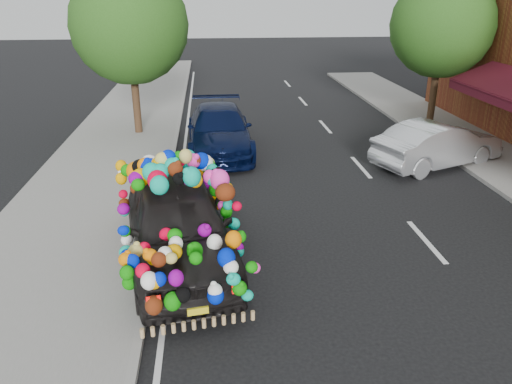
{
  "coord_description": "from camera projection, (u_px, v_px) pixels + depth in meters",
  "views": [
    {
      "loc": [
        -1.12,
        -9.44,
        5.21
      ],
      "look_at": [
        -0.11,
        0.99,
        0.93
      ],
      "focal_mm": 35.0,
      "sensor_mm": 36.0,
      "label": 1
    }
  ],
  "objects": [
    {
      "name": "ground",
      "position": [
        265.0,
        249.0,
        10.76
      ],
      "size": [
        100.0,
        100.0,
        0.0
      ],
      "primitive_type": "plane",
      "color": "black",
      "rests_on": "ground"
    },
    {
      "name": "sidewalk",
      "position": [
        60.0,
        256.0,
        10.36
      ],
      "size": [
        4.0,
        60.0,
        0.12
      ],
      "primitive_type": "cube",
      "color": "gray",
      "rests_on": "ground"
    },
    {
      "name": "kerb",
      "position": [
        155.0,
        251.0,
        10.53
      ],
      "size": [
        0.15,
        60.0,
        0.13
      ],
      "primitive_type": "cube",
      "color": "gray",
      "rests_on": "ground"
    },
    {
      "name": "lane_markings",
      "position": [
        426.0,
        241.0,
        11.08
      ],
      "size": [
        6.0,
        50.0,
        0.01
      ],
      "primitive_type": null,
      "color": "silver",
      "rests_on": "ground"
    },
    {
      "name": "tree_near_sidewalk",
      "position": [
        129.0,
        25.0,
        17.66
      ],
      "size": [
        4.2,
        4.2,
        6.13
      ],
      "color": "#332114",
      "rests_on": "ground"
    },
    {
      "name": "tree_far_b",
      "position": [
        442.0,
        26.0,
        19.22
      ],
      "size": [
        4.0,
        4.0,
        5.9
      ],
      "color": "#332114",
      "rests_on": "ground"
    },
    {
      "name": "plush_art_car",
      "position": [
        177.0,
        208.0,
        9.83
      ],
      "size": [
        3.13,
        5.41,
        2.32
      ],
      "rotation": [
        0.0,
        0.0,
        0.16
      ],
      "color": "black",
      "rests_on": "ground"
    },
    {
      "name": "navy_sedan",
      "position": [
        219.0,
        130.0,
        16.97
      ],
      "size": [
        2.2,
        5.23,
        1.51
      ],
      "primitive_type": "imported",
      "rotation": [
        0.0,
        0.0,
        0.02
      ],
      "color": "black",
      "rests_on": "ground"
    },
    {
      "name": "silver_hatchback",
      "position": [
        438.0,
        144.0,
        15.55
      ],
      "size": [
        4.55,
        3.02,
        1.42
      ],
      "primitive_type": "imported",
      "rotation": [
        0.0,
        0.0,
        1.96
      ],
      "color": "#B9BCC1",
      "rests_on": "ground"
    }
  ]
}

